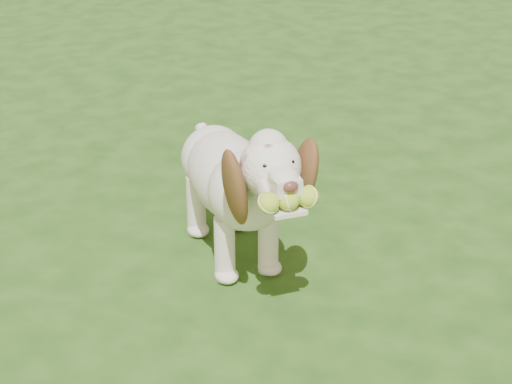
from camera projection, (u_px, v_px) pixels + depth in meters
ground at (252, 264)px, 3.36m from camera, size 80.00×80.00×0.00m
dog at (237, 178)px, 3.22m from camera, size 0.50×1.05×0.68m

